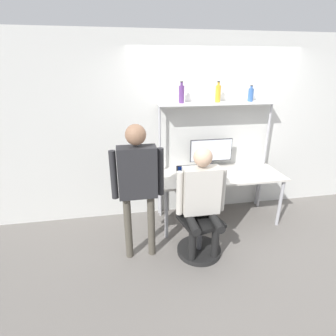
% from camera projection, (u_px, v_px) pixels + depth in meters
% --- Properties ---
extents(ground_plane, '(12.00, 12.00, 0.00)m').
position_uv_depth(ground_plane, '(225.00, 233.00, 3.76)').
color(ground_plane, slate).
extents(wall_back, '(8.00, 0.06, 2.70)m').
position_uv_depth(wall_back, '(212.00, 128.00, 4.03)').
color(wall_back, silver).
rests_on(wall_back, ground_plane).
extents(desk, '(1.81, 0.78, 0.77)m').
position_uv_depth(desk, '(219.00, 178.00, 3.88)').
color(desk, beige).
rests_on(desk, ground_plane).
extents(shelf_unit, '(1.72, 0.27, 1.76)m').
position_uv_depth(shelf_unit, '(217.00, 120.00, 3.81)').
color(shelf_unit, white).
rests_on(shelf_unit, ground_plane).
extents(monitor, '(0.65, 0.19, 0.46)m').
position_uv_depth(monitor, '(211.00, 152.00, 3.95)').
color(monitor, '#333338').
rests_on(monitor, desk).
extents(laptop, '(0.36, 0.21, 0.21)m').
position_uv_depth(laptop, '(190.00, 177.00, 3.60)').
color(laptop, '#333338').
rests_on(laptop, desk).
extents(cell_phone, '(0.07, 0.15, 0.01)m').
position_uv_depth(cell_phone, '(209.00, 181.00, 3.59)').
color(cell_phone, '#264C8C').
rests_on(cell_phone, desk).
extents(office_chair, '(0.56, 0.56, 0.94)m').
position_uv_depth(office_chair, '(198.00, 231.00, 3.32)').
color(office_chair, black).
rests_on(office_chair, ground_plane).
extents(person_seated, '(0.60, 0.47, 1.40)m').
position_uv_depth(person_seated, '(202.00, 195.00, 3.08)').
color(person_seated, black).
rests_on(person_seated, ground_plane).
extents(person_standing, '(0.60, 0.23, 1.68)m').
position_uv_depth(person_standing, '(138.00, 177.00, 2.95)').
color(person_standing, '#4C473D').
rests_on(person_standing, ground_plane).
extents(bottle_amber, '(0.07, 0.07, 0.29)m').
position_uv_depth(bottle_amber, '(218.00, 93.00, 3.67)').
color(bottle_amber, gold).
rests_on(bottle_amber, shelf_unit).
extents(bottle_purple, '(0.07, 0.07, 0.29)m').
position_uv_depth(bottle_purple, '(181.00, 94.00, 3.58)').
color(bottle_purple, '#593372').
rests_on(bottle_purple, shelf_unit).
extents(bottle_blue, '(0.08, 0.08, 0.23)m').
position_uv_depth(bottle_blue, '(251.00, 95.00, 3.76)').
color(bottle_blue, '#335999').
rests_on(bottle_blue, shelf_unit).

